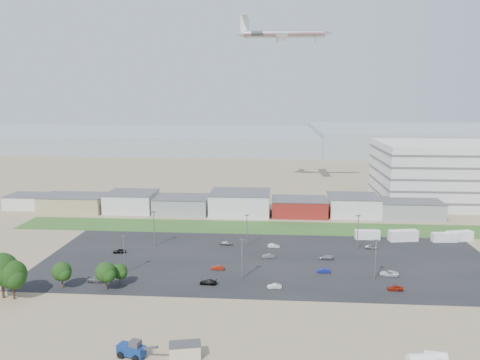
# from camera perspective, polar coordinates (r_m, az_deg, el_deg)

# --- Properties ---
(ground) EXTENTS (700.00, 700.00, 0.00)m
(ground) POSITION_cam_1_polar(r_m,az_deg,el_deg) (109.09, 0.39, -13.26)
(ground) COLOR #8A7857
(ground) RESTS_ON ground
(parking_lot) EXTENTS (120.00, 50.00, 0.01)m
(parking_lot) POSITION_cam_1_polar(r_m,az_deg,el_deg) (127.49, 3.29, -9.75)
(parking_lot) COLOR black
(parking_lot) RESTS_ON ground
(grass_strip) EXTENTS (160.00, 16.00, 0.02)m
(grass_strip) POSITION_cam_1_polar(r_m,az_deg,el_deg) (158.10, 1.69, -5.78)
(grass_strip) COLOR #2C5720
(grass_strip) RESTS_ON ground
(hills_backdrop) EXTENTS (700.00, 200.00, 9.00)m
(hills_backdrop) POSITION_cam_1_polar(r_m,az_deg,el_deg) (418.05, 8.88, 4.65)
(hills_backdrop) COLOR gray
(hills_backdrop) RESTS_ON ground
(building_row) EXTENTS (170.00, 20.00, 8.00)m
(building_row) POSITION_cam_1_polar(r_m,az_deg,el_deg) (176.98, -3.53, -2.74)
(building_row) COLOR silver
(building_row) RESTS_ON ground
(parking_garage) EXTENTS (80.00, 40.00, 25.00)m
(parking_garage) POSITION_cam_1_polar(r_m,az_deg,el_deg) (214.15, 27.12, 0.72)
(parking_garage) COLOR silver
(parking_garage) RESTS_ON ground
(portable_shed) EXTENTS (5.79, 3.84, 2.68)m
(portable_shed) POSITION_cam_1_polar(r_m,az_deg,el_deg) (83.80, -6.71, -19.98)
(portable_shed) COLOR beige
(portable_shed) RESTS_ON ground
(telehandler) EXTENTS (8.07, 4.71, 3.19)m
(telehandler) POSITION_cam_1_polar(r_m,az_deg,el_deg) (85.45, -13.12, -19.36)
(telehandler) COLOR navy
(telehandler) RESTS_ON ground
(storage_tank_nw) EXTENTS (4.64, 2.86, 2.60)m
(storage_tank_nw) POSITION_cam_1_polar(r_m,az_deg,el_deg) (86.04, 21.17, -19.81)
(storage_tank_nw) COLOR silver
(storage_tank_nw) RESTS_ON ground
(storage_tank_ne) EXTENTS (3.86, 2.27, 2.20)m
(storage_tank_ne) POSITION_cam_1_polar(r_m,az_deg,el_deg) (88.22, 22.71, -19.28)
(storage_tank_ne) COLOR silver
(storage_tank_ne) RESTS_ON ground
(box_trailer_a) EXTENTS (7.51, 2.47, 2.80)m
(box_trailer_a) POSITION_cam_1_polar(r_m,az_deg,el_deg) (150.23, 15.27, -6.45)
(box_trailer_a) COLOR silver
(box_trailer_a) RESTS_ON ground
(box_trailer_b) EXTENTS (9.08, 4.30, 3.27)m
(box_trailer_b) POSITION_cam_1_polar(r_m,az_deg,el_deg) (151.68, 19.28, -6.41)
(box_trailer_b) COLOR silver
(box_trailer_b) RESTS_ON ground
(box_trailer_c) EXTENTS (7.40, 2.89, 2.71)m
(box_trailer_c) POSITION_cam_1_polar(r_m,az_deg,el_deg) (155.45, 23.62, -6.41)
(box_trailer_c) COLOR silver
(box_trailer_c) RESTS_ON ground
(box_trailer_d) EXTENTS (8.36, 4.39, 3.00)m
(box_trailer_d) POSITION_cam_1_polar(r_m,az_deg,el_deg) (158.20, 25.18, -6.20)
(box_trailer_d) COLOR silver
(box_trailer_d) RESTS_ON ground
(tree_far_left) EXTENTS (7.67, 7.67, 11.50)m
(tree_far_left) POSITION_cam_1_polar(r_m,az_deg,el_deg) (115.26, -27.09, -10.04)
(tree_far_left) COLOR black
(tree_far_left) RESTS_ON ground
(tree_left) EXTENTS (6.57, 6.57, 9.86)m
(tree_left) POSITION_cam_1_polar(r_m,az_deg,el_deg) (113.95, -26.00, -10.62)
(tree_left) COLOR black
(tree_left) RESTS_ON ground
(tree_mid) EXTENTS (4.68, 4.68, 7.03)m
(tree_mid) POSITION_cam_1_polar(r_m,az_deg,el_deg) (116.23, -20.90, -10.59)
(tree_mid) COLOR black
(tree_mid) RESTS_ON ground
(tree_right) EXTENTS (4.93, 4.93, 7.39)m
(tree_right) POSITION_cam_1_polar(r_m,az_deg,el_deg) (112.08, -16.06, -10.98)
(tree_right) COLOR black
(tree_right) RESTS_ON ground
(tree_near) EXTENTS (3.86, 3.86, 5.79)m
(tree_near) POSITION_cam_1_polar(r_m,az_deg,el_deg) (114.39, -14.48, -10.90)
(tree_near) COLOR black
(tree_near) RESTS_ON ground
(lightpole_front_l) EXTENTS (1.13, 0.47, 9.64)m
(lightpole_front_l) POSITION_cam_1_polar(r_m,az_deg,el_deg) (120.58, -13.92, -8.80)
(lightpole_front_l) COLOR slate
(lightpole_front_l) RESTS_ON ground
(lightpole_front_m) EXTENTS (1.16, 0.49, 9.90)m
(lightpole_front_m) POSITION_cam_1_polar(r_m,az_deg,el_deg) (113.48, 0.24, -9.63)
(lightpole_front_m) COLOR slate
(lightpole_front_m) RESTS_ON ground
(lightpole_front_r) EXTENTS (1.17, 0.49, 9.91)m
(lightpole_front_r) POSITION_cam_1_polar(r_m,az_deg,el_deg) (117.52, 16.18, -9.34)
(lightpole_front_r) COLOR slate
(lightpole_front_r) RESTS_ON ground
(lightpole_back_l) EXTENTS (1.23, 0.51, 10.44)m
(lightpole_back_l) POSITION_cam_1_polar(r_m,az_deg,el_deg) (139.52, -10.42, -5.90)
(lightpole_back_l) COLOR slate
(lightpole_back_l) RESTS_ON ground
(lightpole_back_m) EXTENTS (1.11, 0.46, 9.44)m
(lightpole_back_m) POSITION_cam_1_polar(r_m,az_deg,el_deg) (137.49, 0.84, -6.18)
(lightpole_back_m) COLOR slate
(lightpole_back_m) RESTS_ON ground
(lightpole_back_r) EXTENTS (1.19, 0.50, 10.16)m
(lightpole_back_r) POSITION_cam_1_polar(r_m,az_deg,el_deg) (138.36, 14.16, -6.24)
(lightpole_back_r) COLOR slate
(lightpole_back_r) RESTS_ON ground
(airliner) EXTENTS (42.82, 29.51, 12.53)m
(airliner) POSITION_cam_1_polar(r_m,az_deg,el_deg) (211.85, 5.38, 17.30)
(airliner) COLOR silver
(parked_car_0) EXTENTS (4.62, 2.39, 1.25)m
(parked_car_0) POSITION_cam_1_polar(r_m,az_deg,el_deg) (122.33, 17.70, -10.80)
(parked_car_0) COLOR silver
(parked_car_0) RESTS_ON ground
(parked_car_1) EXTENTS (3.45, 1.24, 1.13)m
(parked_car_1) POSITION_cam_1_polar(r_m,az_deg,el_deg) (120.53, 10.14, -10.81)
(parked_car_1) COLOR navy
(parked_car_1) RESTS_ON ground
(parked_car_2) EXTENTS (3.61, 1.55, 1.22)m
(parked_car_2) POSITION_cam_1_polar(r_m,az_deg,el_deg) (114.19, 18.39, -12.37)
(parked_car_2) COLOR maroon
(parked_car_2) RESTS_ON ground
(parked_car_3) EXTENTS (4.10, 1.86, 1.16)m
(parked_car_3) POSITION_cam_1_polar(r_m,az_deg,el_deg) (112.09, -3.91, -12.30)
(parked_car_3) COLOR black
(parked_car_3) RESTS_ON ground
(parked_car_4) EXTENTS (3.39, 1.29, 1.10)m
(parked_car_4) POSITION_cam_1_polar(r_m,az_deg,el_deg) (120.74, -2.74, -10.63)
(parked_car_4) COLOR maroon
(parked_car_4) RESTS_ON ground
(parked_car_5) EXTENTS (3.63, 1.78, 1.19)m
(parked_car_5) POSITION_cam_1_polar(r_m,az_deg,el_deg) (137.01, -14.49, -8.38)
(parked_car_5) COLOR black
(parked_car_5) RESTS_ON ground
(parked_car_6) EXTENTS (4.06, 2.07, 1.13)m
(parked_car_6) POSITION_cam_1_polar(r_m,az_deg,el_deg) (139.82, -1.69, -7.69)
(parked_car_6) COLOR #595B5E
(parked_car_6) RESTS_ON ground
(parked_car_7) EXTENTS (3.58, 1.66, 1.14)m
(parked_car_7) POSITION_cam_1_polar(r_m,az_deg,el_deg) (129.14, 3.49, -9.23)
(parked_car_7) COLOR #595B5E
(parked_car_7) RESTS_ON ground
(parked_car_8) EXTENTS (3.67, 1.72, 1.22)m
(parked_car_8) POSITION_cam_1_polar(r_m,az_deg,el_deg) (141.44, 15.72, -7.84)
(parked_car_8) COLOR #A5A5AA
(parked_car_8) RESTS_ON ground
(parked_car_10) EXTENTS (4.51, 2.10, 1.27)m
(parked_car_10) POSITION_cam_1_polar(r_m,az_deg,el_deg) (118.20, -17.15, -11.51)
(parked_car_10) COLOR #595B5E
(parked_car_10) RESTS_ON ground
(parked_car_11) EXTENTS (3.44, 1.20, 1.13)m
(parked_car_11) POSITION_cam_1_polar(r_m,az_deg,el_deg) (137.72, 4.14, -7.99)
(parked_car_11) COLOR silver
(parked_car_11) RESTS_ON ground
(parked_car_12) EXTENTS (3.88, 1.58, 1.12)m
(parked_car_12) POSITION_cam_1_polar(r_m,az_deg,el_deg) (129.99, 10.44, -9.25)
(parked_car_12) COLOR #A5A5AA
(parked_car_12) RESTS_ON ground
(parked_car_13) EXTENTS (3.40, 1.51, 1.08)m
(parked_car_13) POSITION_cam_1_polar(r_m,az_deg,el_deg) (110.02, 4.23, -12.77)
(parked_car_13) COLOR silver
(parked_car_13) RESTS_ON ground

